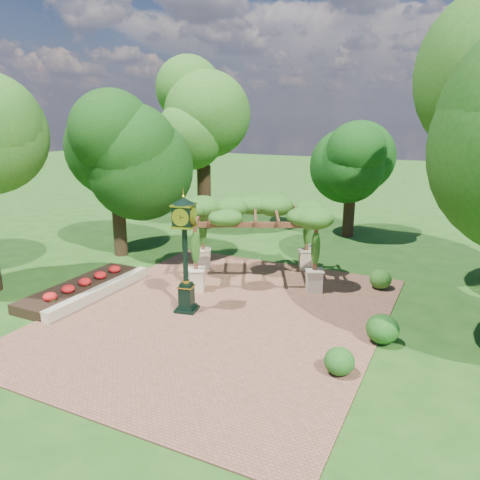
% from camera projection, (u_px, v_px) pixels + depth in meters
% --- Properties ---
extents(ground, '(120.00, 120.00, 0.00)m').
position_uv_depth(ground, '(204.00, 328.00, 14.40)').
color(ground, '#1E4714').
rests_on(ground, ground).
extents(brick_plaza, '(10.00, 12.00, 0.04)m').
position_uv_depth(brick_plaza, '(220.00, 315.00, 15.26)').
color(brick_plaza, brown).
rests_on(brick_plaza, ground).
extents(border_wall, '(0.35, 5.00, 0.40)m').
position_uv_depth(border_wall, '(100.00, 292.00, 16.74)').
color(border_wall, '#C6B793').
rests_on(border_wall, ground).
extents(flower_bed, '(1.50, 5.00, 0.36)m').
position_uv_depth(flower_bed, '(81.00, 289.00, 17.13)').
color(flower_bed, red).
rests_on(flower_bed, ground).
extents(pedestal_clock, '(0.90, 0.90, 3.89)m').
position_uv_depth(pedestal_clock, '(185.00, 244.00, 14.98)').
color(pedestal_clock, black).
rests_on(pedestal_clock, brick_plaza).
extents(pergola, '(5.89, 4.95, 3.17)m').
position_uv_depth(pergola, '(255.00, 215.00, 17.94)').
color(pergola, beige).
rests_on(pergola, brick_plaza).
extents(sundial, '(0.52, 0.52, 0.92)m').
position_uv_depth(sundial, '(310.00, 257.00, 20.22)').
color(sundial, gray).
rests_on(sundial, ground).
extents(shrub_front, '(0.93, 0.93, 0.69)m').
position_uv_depth(shrub_front, '(339.00, 361.00, 11.69)').
color(shrub_front, '#1C4F16').
rests_on(shrub_front, brick_plaza).
extents(shrub_mid, '(1.09, 1.09, 0.84)m').
position_uv_depth(shrub_mid, '(382.00, 329.00, 13.29)').
color(shrub_mid, '#1B4E16').
rests_on(shrub_mid, brick_plaza).
extents(shrub_back, '(1.02, 1.02, 0.73)m').
position_uv_depth(shrub_back, '(380.00, 279.00, 17.47)').
color(shrub_back, '#2B5F1B').
rests_on(shrub_back, brick_plaza).
extents(tree_west_near, '(4.46, 4.46, 7.19)m').
position_uv_depth(tree_west_near, '(114.00, 147.00, 20.61)').
color(tree_west_near, '#382816').
rests_on(tree_west_near, ground).
extents(tree_west_far, '(4.37, 4.37, 9.28)m').
position_uv_depth(tree_west_far, '(203.00, 115.00, 25.54)').
color(tree_west_far, '#312113').
rests_on(tree_west_far, ground).
extents(tree_north, '(3.76, 3.76, 6.56)m').
position_uv_depth(tree_north, '(353.00, 152.00, 24.12)').
color(tree_north, '#362015').
rests_on(tree_north, ground).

